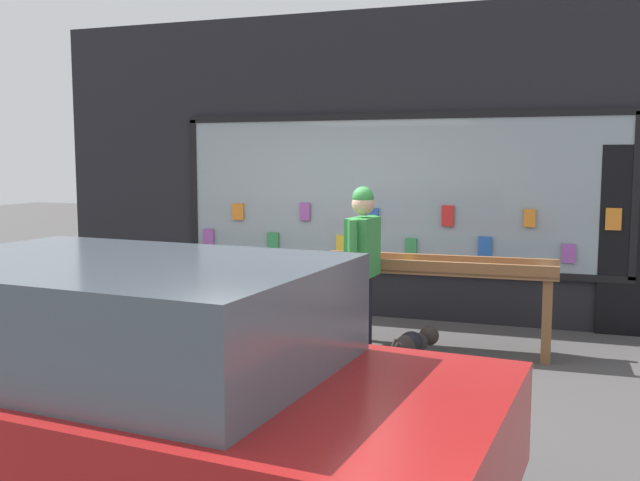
% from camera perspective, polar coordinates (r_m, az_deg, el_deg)
% --- Properties ---
extents(ground_plane, '(40.00, 40.00, 0.00)m').
position_cam_1_polar(ground_plane, '(6.96, -4.10, -9.70)').
color(ground_plane, '#474444').
extents(shopfront_facade, '(7.90, 0.29, 3.73)m').
position_cam_1_polar(shopfront_facade, '(8.91, 2.39, 5.82)').
color(shopfront_facade, black).
rests_on(shopfront_facade, ground_plane).
extents(display_table_left, '(2.40, 0.67, 0.86)m').
position_cam_1_polar(display_table_left, '(8.32, -10.40, -2.26)').
color(display_table_left, brown).
rests_on(display_table_left, ground_plane).
extents(display_table_right, '(2.40, 0.63, 0.95)m').
position_cam_1_polar(display_table_right, '(7.35, 9.26, -2.88)').
color(display_table_right, brown).
rests_on(display_table_right, ground_plane).
extents(person_browsing, '(0.25, 0.66, 1.68)m').
position_cam_1_polar(person_browsing, '(6.92, 3.43, -1.44)').
color(person_browsing, black).
rests_on(person_browsing, ground_plane).
extents(small_dog, '(0.42, 0.56, 0.38)m').
position_cam_1_polar(small_dog, '(6.73, 7.55, -8.12)').
color(small_dog, black).
rests_on(small_dog, ground_plane).
extents(sandwich_board_sign, '(0.50, 0.78, 0.88)m').
position_cam_1_polar(sandwich_board_sign, '(9.72, -21.14, -2.75)').
color(sandwich_board_sign, '#193F19').
rests_on(sandwich_board_sign, ground_plane).
extents(parked_car, '(4.25, 2.24, 1.41)m').
position_cam_1_polar(parked_car, '(4.10, -15.74, -10.77)').
color(parked_car, '#A51919').
rests_on(parked_car, ground_plane).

